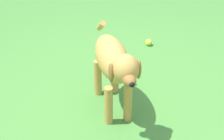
{
  "coord_description": "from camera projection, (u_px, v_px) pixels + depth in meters",
  "views": [
    {
      "loc": [
        -0.71,
        1.75,
        1.59
      ],
      "look_at": [
        0.06,
        -0.13,
        0.32
      ],
      "focal_mm": 54.27,
      "sensor_mm": 36.0,
      "label": 1
    }
  ],
  "objects": [
    {
      "name": "tennis_ball_0",
      "position": [
        123.0,
        59.0,
        3.1
      ],
      "size": [
        0.07,
        0.07,
        0.07
      ],
      "primitive_type": "sphere",
      "color": "#D6D341",
      "rests_on": "ground"
    },
    {
      "name": "tennis_ball_2",
      "position": [
        149.0,
        42.0,
        3.38
      ],
      "size": [
        0.07,
        0.07,
        0.07
      ],
      "primitive_type": "sphere",
      "color": "#CEDE3D",
      "rests_on": "ground"
    },
    {
      "name": "dog",
      "position": [
        114.0,
        63.0,
        2.31
      ],
      "size": [
        0.58,
        0.77,
        0.62
      ],
      "rotation": [
        0.0,
        0.0,
        2.2
      ],
      "color": "#C69347",
      "rests_on": "ground"
    },
    {
      "name": "ground",
      "position": [
        113.0,
        118.0,
        2.45
      ],
      "size": [
        14.0,
        14.0,
        0.0
      ],
      "primitive_type": "plane",
      "color": "#478438"
    }
  ]
}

